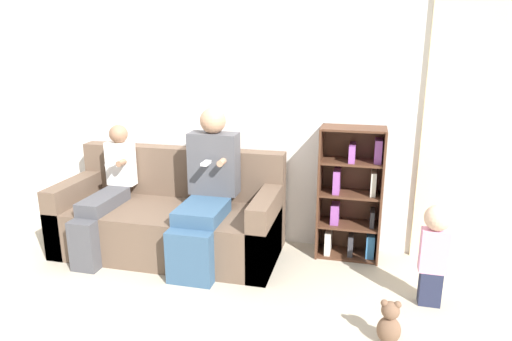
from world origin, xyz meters
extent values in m
plane|color=#B2A893|center=(0.00, 0.00, 0.00)|extent=(14.00, 14.00, 0.00)
cube|color=silver|center=(0.00, 0.95, 1.27)|extent=(10.00, 0.06, 2.55)
cube|color=beige|center=(2.20, 0.90, 1.16)|extent=(0.72, 0.04, 2.33)
cube|color=brown|center=(-0.19, 0.39, 0.21)|extent=(1.88, 0.66, 0.41)
cube|color=brown|center=(-0.19, 0.80, 0.43)|extent=(1.88, 0.16, 0.86)
cube|color=brown|center=(-1.05, 0.39, 0.30)|extent=(0.16, 0.66, 0.60)
cube|color=brown|center=(0.67, 0.39, 0.30)|extent=(0.16, 0.66, 0.60)
cube|color=#335170|center=(0.18, 0.00, 0.21)|extent=(0.35, 0.12, 0.41)
cube|color=#335170|center=(0.18, 0.29, 0.47)|extent=(0.35, 0.46, 0.11)
cube|color=#4C4C51|center=(0.18, 0.61, 0.78)|extent=(0.41, 0.19, 0.52)
sphere|color=tan|center=(0.18, 0.61, 1.15)|extent=(0.22, 0.22, 0.22)
cylinder|color=tan|center=(0.30, 0.47, 0.84)|extent=(0.05, 0.10, 0.05)
cube|color=white|center=(0.18, 0.42, 0.84)|extent=(0.05, 0.12, 0.02)
cube|color=#47474C|center=(-0.71, 0.00, 0.21)|extent=(0.21, 0.12, 0.41)
cube|color=#47474C|center=(-0.71, 0.33, 0.47)|extent=(0.21, 0.53, 0.11)
cube|color=white|center=(-0.71, 0.65, 0.72)|extent=(0.25, 0.11, 0.39)
sphere|color=#8C664C|center=(-0.71, 0.65, 0.99)|extent=(0.16, 0.16, 0.16)
cylinder|color=#8C664C|center=(-0.64, 0.54, 0.76)|extent=(0.05, 0.10, 0.05)
cube|color=white|center=(-0.71, 0.49, 0.76)|extent=(0.05, 0.12, 0.02)
cube|color=#232842|center=(1.91, 0.13, 0.13)|extent=(0.15, 0.11, 0.25)
cube|color=#E599BC|center=(1.91, 0.13, 0.40)|extent=(0.18, 0.11, 0.31)
sphere|color=beige|center=(1.91, 0.13, 0.64)|extent=(0.18, 0.18, 0.18)
cube|color=#4C2D1E|center=(1.06, 0.76, 0.56)|extent=(0.02, 0.30, 1.11)
cube|color=#4C2D1E|center=(1.56, 0.76, 0.56)|extent=(0.02, 0.30, 1.11)
cube|color=#4C2D1E|center=(1.31, 0.90, 0.56)|extent=(0.52, 0.02, 1.11)
cube|color=#4C2D1E|center=(1.31, 0.76, 0.01)|extent=(0.48, 0.26, 0.02)
cube|color=#4C2D1E|center=(1.31, 0.76, 0.28)|extent=(0.48, 0.26, 0.02)
cube|color=#4C2D1E|center=(1.31, 0.76, 0.56)|extent=(0.48, 0.26, 0.02)
cube|color=#4C2D1E|center=(1.31, 0.76, 0.83)|extent=(0.48, 0.26, 0.02)
cube|color=#4C2D1E|center=(1.31, 0.76, 1.10)|extent=(0.48, 0.26, 0.02)
cube|color=#934CA3|center=(1.31, 0.76, 0.91)|extent=(0.05, 0.22, 0.14)
cube|color=#934CA3|center=(1.51, 0.76, 0.93)|extent=(0.06, 0.16, 0.19)
cube|color=#934CA3|center=(1.20, 0.76, 0.66)|extent=(0.05, 0.19, 0.19)
cube|color=#333338|center=(1.50, 0.76, 0.36)|extent=(0.03, 0.16, 0.14)
cube|color=teal|center=(1.50, 0.76, 0.12)|extent=(0.07, 0.16, 0.20)
cube|color=#333338|center=(1.34, 0.76, 0.11)|extent=(0.04, 0.17, 0.18)
cube|color=beige|center=(1.15, 0.76, 0.12)|extent=(0.05, 0.21, 0.20)
cube|color=#934CA3|center=(1.20, 0.76, 0.37)|extent=(0.07, 0.16, 0.17)
cube|color=beige|center=(1.49, 0.76, 0.66)|extent=(0.04, 0.16, 0.20)
ellipsoid|color=brown|center=(1.62, -0.39, 0.09)|extent=(0.14, 0.12, 0.18)
sphere|color=brown|center=(1.62, -0.39, 0.22)|extent=(0.11, 0.11, 0.11)
sphere|color=brown|center=(1.58, -0.39, 0.27)|extent=(0.04, 0.04, 0.04)
sphere|color=brown|center=(1.66, -0.39, 0.27)|extent=(0.04, 0.04, 0.04)
camera|label=1|loc=(1.40, -2.90, 1.76)|focal=32.00mm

